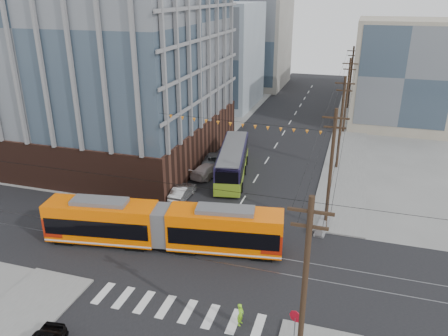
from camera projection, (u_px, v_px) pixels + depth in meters
The scene contains 16 objects.
ground at pixel (193, 283), 31.85m from camera, with size 160.00×160.00×0.00m, color slate.
office_building at pixel (88, 40), 52.86m from camera, with size 30.00×25.00×28.60m, color #381E16.
bg_bldg_nw_near at pixel (207, 55), 79.15m from camera, with size 18.00×16.00×18.00m, color #8C99A5.
bg_bldg_ne_near at pixel (401, 74), 66.94m from camera, with size 14.00×14.00×16.00m, color gray.
bg_bldg_nw_far at pixel (250, 39), 95.65m from camera, with size 16.00×18.00×20.00m, color gray.
bg_bldg_ne_far at pixel (405, 62), 84.47m from camera, with size 16.00×16.00×14.00m, color #8C99A5.
utility_pole_near at pixel (304, 294), 22.14m from camera, with size 0.30×0.30×11.00m, color black.
utility_pole_far at pixel (351, 78), 77.02m from camera, with size 0.30×0.30×11.00m, color black.
streetcar at pixel (162, 226), 35.76m from camera, with size 19.64×2.76×3.78m, color #FD6200, non-canonical shape.
city_bus at pixel (233, 161), 49.62m from camera, with size 2.74×12.65×3.58m, color #1A1535, non-canonical shape.
parked_car_silver at pixel (183, 192), 44.63m from camera, with size 1.48×4.26×1.40m, color #A8A8A8.
parked_car_white at pixel (208, 170), 49.97m from camera, with size 2.09×5.15×1.50m, color beige.
parked_car_grey at pixel (214, 159), 53.37m from camera, with size 2.34×5.08×1.41m, color slate.
pedestrian at pixel (240, 314), 27.58m from camera, with size 0.57×0.38×1.57m, color #88DF1E.
stop_sign at pixel (294, 331), 25.50m from camera, with size 0.79×0.79×2.59m, color red, non-canonical shape.
jersey_barrier at pixel (323, 223), 39.25m from camera, with size 0.90×4.01×0.80m, color gray.
Camera 1 is at (9.98, -24.50, 19.75)m, focal length 35.00 mm.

